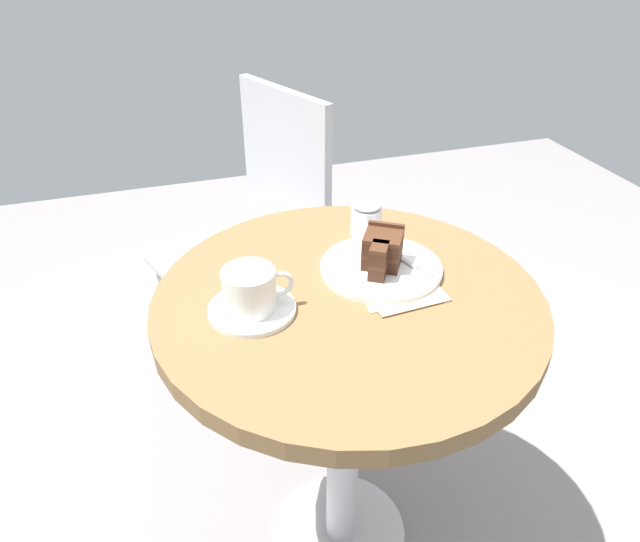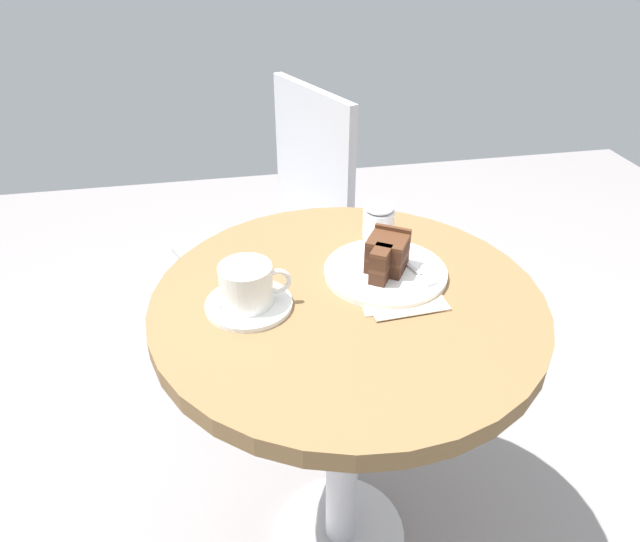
% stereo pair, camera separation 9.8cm
% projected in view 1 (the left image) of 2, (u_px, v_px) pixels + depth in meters
% --- Properties ---
extents(ground_plane, '(4.40, 4.40, 0.01)m').
position_uv_depth(ground_plane, '(340.00, 534.00, 1.39)').
color(ground_plane, gray).
rests_on(ground_plane, ground).
extents(cafe_table, '(0.68, 0.68, 0.71)m').
position_uv_depth(cafe_table, '(347.00, 348.00, 1.07)').
color(cafe_table, brown).
rests_on(cafe_table, ground).
extents(saucer, '(0.15, 0.15, 0.01)m').
position_uv_depth(saucer, '(252.00, 310.00, 0.95)').
color(saucer, white).
rests_on(saucer, cafe_table).
extents(coffee_cup, '(0.12, 0.09, 0.07)m').
position_uv_depth(coffee_cup, '(251.00, 290.00, 0.93)').
color(coffee_cup, white).
rests_on(coffee_cup, saucer).
extents(teaspoon, '(0.07, 0.08, 0.00)m').
position_uv_depth(teaspoon, '(241.00, 294.00, 0.98)').
color(teaspoon, silver).
rests_on(teaspoon, saucer).
extents(cake_plate, '(0.22, 0.22, 0.01)m').
position_uv_depth(cake_plate, '(381.00, 268.00, 1.06)').
color(cake_plate, white).
rests_on(cake_plate, cafe_table).
extents(cake_slice, '(0.09, 0.11, 0.07)m').
position_uv_depth(cake_slice, '(382.00, 251.00, 1.03)').
color(cake_slice, '#422619').
rests_on(cake_slice, cake_plate).
extents(fork, '(0.06, 0.14, 0.00)m').
position_uv_depth(fork, '(410.00, 265.00, 1.05)').
color(fork, silver).
rests_on(fork, cake_plate).
extents(napkin, '(0.15, 0.17, 0.00)m').
position_uv_depth(napkin, '(397.00, 285.00, 1.02)').
color(napkin, tan).
rests_on(napkin, cafe_table).
extents(cafe_chair, '(0.50, 0.50, 0.90)m').
position_uv_depth(cafe_chair, '(262.00, 227.00, 1.58)').
color(cafe_chair, '#BCBCC1').
rests_on(cafe_chair, ground).
extents(sugar_pot, '(0.06, 0.06, 0.08)m').
position_uv_depth(sugar_pot, '(366.00, 217.00, 1.16)').
color(sugar_pot, white).
rests_on(sugar_pot, cafe_table).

